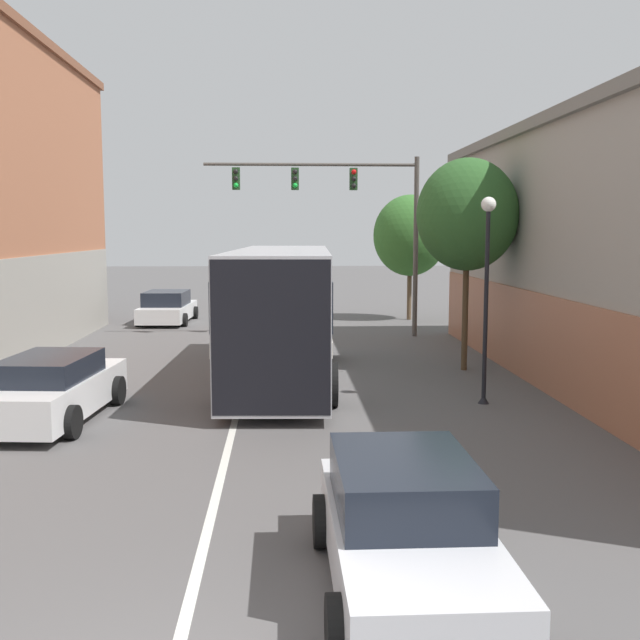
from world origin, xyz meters
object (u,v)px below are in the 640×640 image
hatchback_foreground (406,531)px  parked_car_left_mid (54,389)px  traffic_signal_gantry (347,204)px  street_tree_far (410,236)px  street_lamp (487,280)px  parked_car_left_near (167,308)px  street_tree_near (467,215)px  bus (282,307)px

hatchback_foreground → parked_car_left_mid: 9.92m
traffic_signal_gantry → parked_car_left_mid: bearing=-120.4°
parked_car_left_mid → traffic_signal_gantry: (7.17, 12.21, 4.28)m
hatchback_foreground → street_tree_far: bearing=-9.9°
street_lamp → hatchback_foreground: bearing=-110.2°
parked_car_left_near → street_lamp: 18.63m
parked_car_left_near → street_tree_far: (10.66, 0.64, 3.10)m
traffic_signal_gantry → street_lamp: traffic_signal_gantry is taller
street_tree_far → traffic_signal_gantry: bearing=-121.5°
parked_car_left_mid → traffic_signal_gantry: bearing=-25.5°
hatchback_foreground → street_tree_near: 14.12m
parked_car_left_near → traffic_signal_gantry: bearing=-120.1°
parked_car_left_mid → street_tree_near: street_tree_near is taller
traffic_signal_gantry → street_lamp: (2.22, -11.11, -2.12)m
parked_car_left_mid → street_tree_near: size_ratio=0.79×
traffic_signal_gantry → bus: bearing=-106.8°
parked_car_left_near → parked_car_left_mid: bearing=-176.9°
bus → hatchback_foreground: bearing=-171.2°
bus → parked_car_left_mid: size_ratio=2.25×
traffic_signal_gantry → street_tree_near: (2.78, -6.94, -0.56)m
bus → street_tree_far: bearing=-20.7°
hatchback_foreground → traffic_signal_gantry: bearing=-3.2°
traffic_signal_gantry → parked_car_left_near: bearing=147.5°
hatchback_foreground → street_lamp: bearing=-20.4°
traffic_signal_gantry → street_tree_far: (3.28, 5.34, -1.20)m
bus → street_lamp: (4.62, -3.16, 0.89)m
bus → traffic_signal_gantry: size_ratio=1.34×
parked_car_left_mid → street_tree_far: (10.45, 17.55, 3.07)m
parked_car_left_mid → street_lamp: size_ratio=1.00×
bus → street_tree_near: street_tree_near is taller
traffic_signal_gantry → street_tree_near: 7.50m
parked_car_left_mid → street_tree_far: size_ratio=0.85×
hatchback_foreground → bus: bearing=6.1°
parked_car_left_mid → traffic_signal_gantry: size_ratio=0.60×
street_lamp → street_tree_far: size_ratio=0.85×
bus → parked_car_left_near: 13.66m
parked_car_left_mid → street_lamp: street_lamp is taller
bus → parked_car_left_near: bearing=24.0°
traffic_signal_gantry → street_tree_near: bearing=-68.2°
street_lamp → street_tree_near: bearing=82.4°
parked_car_left_near → street_lamp: (9.60, -15.81, 2.19)m
bus → street_tree_near: bearing=-76.5°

